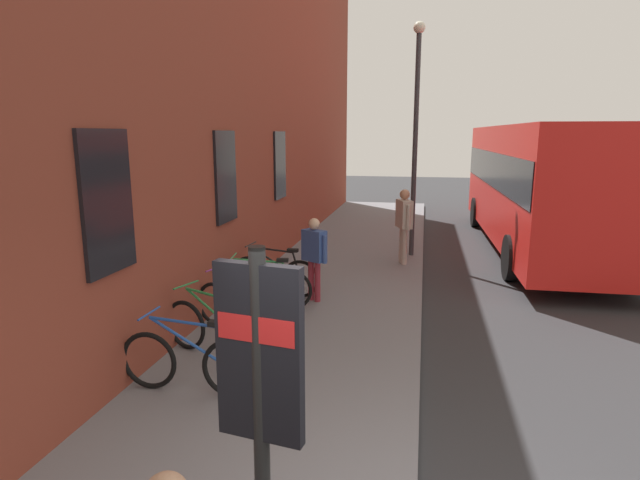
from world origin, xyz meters
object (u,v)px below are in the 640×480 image
object	(u,v)px
pedestrian_by_facade	(404,219)
street_lamp	(416,123)
bicycle_leaning_wall	(242,308)
bicycle_mid_rack	(275,275)
bicycle_under_window	(190,362)
pedestrian_near_bus	(314,251)
bicycle_nearest_sign	(214,330)
city_bus	(539,180)
bicycle_end_of_row	(262,288)
transit_info_sign	(260,377)

from	to	relation	value
pedestrian_by_facade	street_lamp	size ratio (longest dim) A/B	0.32
bicycle_leaning_wall	bicycle_mid_rack	size ratio (longest dim) A/B	0.97
bicycle_mid_rack	bicycle_under_window	bearing A→B (deg)	-178.64
bicycle_under_window	pedestrian_by_facade	world-z (taller)	pedestrian_by_facade
pedestrian_near_bus	street_lamp	bearing A→B (deg)	-22.10
bicycle_under_window	street_lamp	bearing A→B (deg)	-16.98
bicycle_under_window	bicycle_nearest_sign	world-z (taller)	same
city_bus	pedestrian_by_facade	world-z (taller)	city_bus
bicycle_nearest_sign	pedestrian_by_facade	distance (m)	6.28
bicycle_end_of_row	pedestrian_by_facade	size ratio (longest dim) A/B	1.00
bicycle_under_window	transit_info_sign	distance (m)	3.26
city_bus	bicycle_leaning_wall	bearing A→B (deg)	143.32
transit_info_sign	street_lamp	bearing A→B (deg)	-3.70
city_bus	pedestrian_near_bus	bearing A→B (deg)	140.35
pedestrian_by_facade	city_bus	bearing A→B (deg)	-50.69
bicycle_leaning_wall	street_lamp	world-z (taller)	street_lamp
bicycle_end_of_row	street_lamp	size ratio (longest dim) A/B	0.31
pedestrian_by_facade	pedestrian_near_bus	distance (m)	3.47
transit_info_sign	bicycle_end_of_row	bearing A→B (deg)	17.86
bicycle_under_window	pedestrian_near_bus	size ratio (longest dim) A/B	1.15
bicycle_mid_rack	pedestrian_by_facade	world-z (taller)	pedestrian_by_facade
bicycle_nearest_sign	city_bus	distance (m)	10.50
transit_info_sign	pedestrian_near_bus	bearing A→B (deg)	9.09
bicycle_leaning_wall	city_bus	bearing A→B (deg)	-36.68
bicycle_mid_rack	city_bus	world-z (taller)	city_bus
transit_info_sign	bicycle_under_window	bearing A→B (deg)	34.21
bicycle_leaning_wall	bicycle_mid_rack	bearing A→B (deg)	0.90
bicycle_nearest_sign	bicycle_leaning_wall	world-z (taller)	same
bicycle_leaning_wall	transit_info_sign	size ratio (longest dim) A/B	0.71
city_bus	pedestrian_by_facade	size ratio (longest dim) A/B	5.98
bicycle_mid_rack	pedestrian_by_facade	size ratio (longest dim) A/B	1.00
transit_info_sign	pedestrian_by_facade	size ratio (longest dim) A/B	1.36
pedestrian_near_bus	street_lamp	size ratio (longest dim) A/B	0.28
bicycle_nearest_sign	bicycle_mid_rack	xyz separation A→B (m)	(2.85, -0.03, 0.00)
street_lamp	bicycle_nearest_sign	bearing A→B (deg)	159.74
bicycle_under_window	bicycle_leaning_wall	distance (m)	1.97
bicycle_mid_rack	bicycle_nearest_sign	bearing A→B (deg)	179.44
bicycle_under_window	pedestrian_by_facade	xyz separation A→B (m)	(6.82, -2.19, 0.69)
bicycle_end_of_row	transit_info_sign	size ratio (longest dim) A/B	0.73
bicycle_under_window	transit_info_sign	bearing A→B (deg)	-145.79
transit_info_sign	street_lamp	size ratio (longest dim) A/B	0.43
street_lamp	bicycle_under_window	bearing A→B (deg)	163.02
pedestrian_by_facade	street_lamp	distance (m)	2.41
bicycle_leaning_wall	bicycle_end_of_row	size ratio (longest dim) A/B	0.97
bicycle_under_window	city_bus	distance (m)	11.29
city_bus	bicycle_end_of_row	bearing A→B (deg)	139.27
transit_info_sign	bicycle_leaning_wall	bearing A→B (deg)	21.54
bicycle_under_window	city_bus	bearing A→B (deg)	-30.40
bicycle_nearest_sign	street_lamp	world-z (taller)	street_lamp
bicycle_end_of_row	bicycle_mid_rack	distance (m)	0.87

